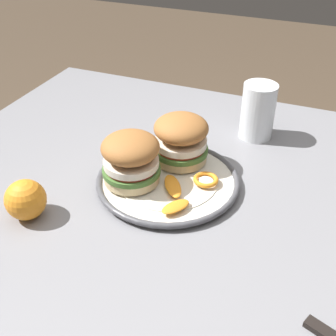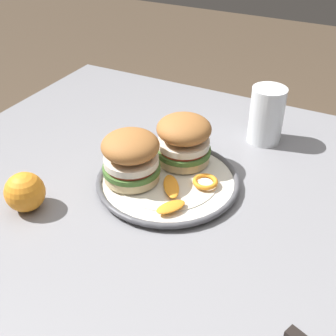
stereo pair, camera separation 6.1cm
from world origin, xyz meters
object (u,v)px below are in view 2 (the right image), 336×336
dining_table (179,244)px  drinking_glass (266,119)px  dinner_plate (168,181)px  whole_orange (25,192)px  sandwich_half_right (184,139)px  sandwich_half_left (131,156)px

dining_table → drinking_glass: bearing=77.3°
dinner_plate → whole_orange: size_ratio=3.85×
sandwich_half_right → drinking_glass: bearing=57.6°
dinner_plate → drinking_glass: drinking_glass is taller
sandwich_half_right → dining_table: bearing=-67.1°
whole_orange → sandwich_half_left: bearing=47.9°
dining_table → sandwich_half_right: (-0.05, 0.12, 0.17)m
sandwich_half_left → drinking_glass: (0.18, 0.29, -0.01)m
sandwich_half_right → drinking_glass: (0.12, 0.19, -0.01)m
drinking_glass → dining_table: bearing=-102.7°
dining_table → drinking_glass: 0.35m
dinner_plate → drinking_glass: size_ratio=2.20×
drinking_glass → whole_orange: drinking_glass is taller
sandwich_half_left → sandwich_half_right: same height
sandwich_half_left → dinner_plate: bearing=28.2°
dinner_plate → whole_orange: (-0.20, -0.18, 0.03)m
dining_table → sandwich_half_left: 0.20m
sandwich_half_left → sandwich_half_right: bearing=59.3°
dining_table → dinner_plate: bearing=136.9°
dining_table → dinner_plate: dinner_plate is taller
sandwich_half_left → drinking_glass: 0.34m
sandwich_half_right → whole_orange: (-0.20, -0.25, -0.03)m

